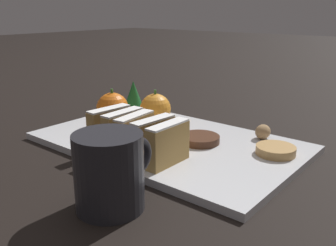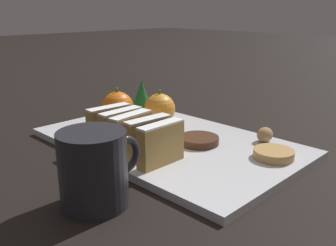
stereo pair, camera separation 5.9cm
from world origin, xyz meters
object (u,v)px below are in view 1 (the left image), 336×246
(chocolate_cookie, at_px, (200,139))
(coffee_mug, at_px, (110,171))
(orange_far, at_px, (155,109))
(orange_near, at_px, (114,108))
(walnut, at_px, (263,132))

(chocolate_cookie, distance_m, coffee_mug, 0.24)
(chocolate_cookie, bearing_deg, orange_far, 75.69)
(orange_far, height_order, coffee_mug, coffee_mug)
(orange_near, height_order, chocolate_cookie, orange_near)
(walnut, relative_size, coffee_mug, 0.27)
(walnut, distance_m, coffee_mug, 0.32)
(orange_near, xyz_separation_m, walnut, (0.11, -0.27, -0.02))
(orange_far, distance_m, walnut, 0.21)
(orange_far, relative_size, chocolate_cookie, 1.02)
(chocolate_cookie, bearing_deg, walnut, -40.50)
(orange_near, xyz_separation_m, coffee_mug, (-0.21, -0.23, 0.00))
(walnut, height_order, chocolate_cookie, walnut)
(orange_near, bearing_deg, chocolate_cookie, -84.91)
(walnut, height_order, coffee_mug, coffee_mug)
(orange_near, height_order, orange_far, orange_near)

